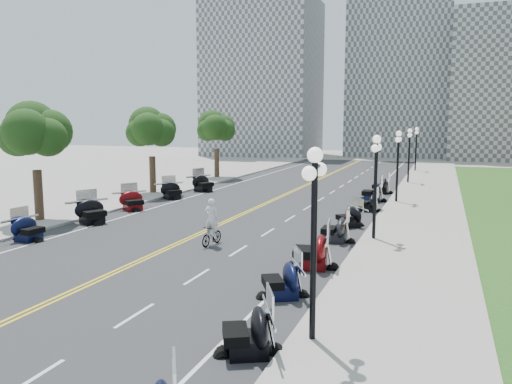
% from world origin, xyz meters
% --- Properties ---
extents(ground, '(160.00, 160.00, 0.00)m').
position_xyz_m(ground, '(0.00, 0.00, 0.00)').
color(ground, gray).
extents(road, '(16.00, 90.00, 0.01)m').
position_xyz_m(road, '(0.00, 10.00, 0.00)').
color(road, '#333335').
rests_on(road, ground).
extents(centerline_yellow_a, '(0.12, 90.00, 0.00)m').
position_xyz_m(centerline_yellow_a, '(-0.12, 10.00, 0.01)').
color(centerline_yellow_a, yellow).
rests_on(centerline_yellow_a, road).
extents(centerline_yellow_b, '(0.12, 90.00, 0.00)m').
position_xyz_m(centerline_yellow_b, '(0.12, 10.00, 0.01)').
color(centerline_yellow_b, yellow).
rests_on(centerline_yellow_b, road).
extents(edge_line_north, '(0.12, 90.00, 0.00)m').
position_xyz_m(edge_line_north, '(6.40, 10.00, 0.01)').
color(edge_line_north, white).
rests_on(edge_line_north, road).
extents(edge_line_south, '(0.12, 90.00, 0.00)m').
position_xyz_m(edge_line_south, '(-6.40, 10.00, 0.01)').
color(edge_line_south, white).
rests_on(edge_line_south, road).
extents(lane_dash_3, '(0.12, 2.00, 0.00)m').
position_xyz_m(lane_dash_3, '(3.20, -12.00, 0.01)').
color(lane_dash_3, white).
rests_on(lane_dash_3, road).
extents(lane_dash_4, '(0.12, 2.00, 0.00)m').
position_xyz_m(lane_dash_4, '(3.20, -8.00, 0.01)').
color(lane_dash_4, white).
rests_on(lane_dash_4, road).
extents(lane_dash_5, '(0.12, 2.00, 0.00)m').
position_xyz_m(lane_dash_5, '(3.20, -4.00, 0.01)').
color(lane_dash_5, white).
rests_on(lane_dash_5, road).
extents(lane_dash_6, '(0.12, 2.00, 0.00)m').
position_xyz_m(lane_dash_6, '(3.20, 0.00, 0.01)').
color(lane_dash_6, white).
rests_on(lane_dash_6, road).
extents(lane_dash_7, '(0.12, 2.00, 0.00)m').
position_xyz_m(lane_dash_7, '(3.20, 4.00, 0.01)').
color(lane_dash_7, white).
rests_on(lane_dash_7, road).
extents(lane_dash_8, '(0.12, 2.00, 0.00)m').
position_xyz_m(lane_dash_8, '(3.20, 8.00, 0.01)').
color(lane_dash_8, white).
rests_on(lane_dash_8, road).
extents(lane_dash_9, '(0.12, 2.00, 0.00)m').
position_xyz_m(lane_dash_9, '(3.20, 12.00, 0.01)').
color(lane_dash_9, white).
rests_on(lane_dash_9, road).
extents(lane_dash_10, '(0.12, 2.00, 0.00)m').
position_xyz_m(lane_dash_10, '(3.20, 16.00, 0.01)').
color(lane_dash_10, white).
rests_on(lane_dash_10, road).
extents(lane_dash_11, '(0.12, 2.00, 0.00)m').
position_xyz_m(lane_dash_11, '(3.20, 20.00, 0.01)').
color(lane_dash_11, white).
rests_on(lane_dash_11, road).
extents(lane_dash_12, '(0.12, 2.00, 0.00)m').
position_xyz_m(lane_dash_12, '(3.20, 24.00, 0.01)').
color(lane_dash_12, white).
rests_on(lane_dash_12, road).
extents(lane_dash_13, '(0.12, 2.00, 0.00)m').
position_xyz_m(lane_dash_13, '(3.20, 28.00, 0.01)').
color(lane_dash_13, white).
rests_on(lane_dash_13, road).
extents(lane_dash_14, '(0.12, 2.00, 0.00)m').
position_xyz_m(lane_dash_14, '(3.20, 32.00, 0.01)').
color(lane_dash_14, white).
rests_on(lane_dash_14, road).
extents(lane_dash_15, '(0.12, 2.00, 0.00)m').
position_xyz_m(lane_dash_15, '(3.20, 36.00, 0.01)').
color(lane_dash_15, white).
rests_on(lane_dash_15, road).
extents(lane_dash_16, '(0.12, 2.00, 0.00)m').
position_xyz_m(lane_dash_16, '(3.20, 40.00, 0.01)').
color(lane_dash_16, white).
rests_on(lane_dash_16, road).
extents(lane_dash_17, '(0.12, 2.00, 0.00)m').
position_xyz_m(lane_dash_17, '(3.20, 44.00, 0.01)').
color(lane_dash_17, white).
rests_on(lane_dash_17, road).
extents(lane_dash_18, '(0.12, 2.00, 0.00)m').
position_xyz_m(lane_dash_18, '(3.20, 48.00, 0.01)').
color(lane_dash_18, white).
rests_on(lane_dash_18, road).
extents(lane_dash_19, '(0.12, 2.00, 0.00)m').
position_xyz_m(lane_dash_19, '(3.20, 52.00, 0.01)').
color(lane_dash_19, white).
rests_on(lane_dash_19, road).
extents(sidewalk_north, '(5.00, 90.00, 0.15)m').
position_xyz_m(sidewalk_north, '(10.50, 10.00, 0.07)').
color(sidewalk_north, '#9E9991').
rests_on(sidewalk_north, ground).
extents(sidewalk_south, '(5.00, 90.00, 0.15)m').
position_xyz_m(sidewalk_south, '(-10.50, 10.00, 0.07)').
color(sidewalk_south, '#9E9991').
rests_on(sidewalk_south, ground).
extents(distant_block_a, '(18.00, 14.00, 26.00)m').
position_xyz_m(distant_block_a, '(-18.00, 62.00, 13.00)').
color(distant_block_a, gray).
rests_on(distant_block_a, ground).
extents(distant_block_b, '(16.00, 12.00, 30.00)m').
position_xyz_m(distant_block_b, '(4.00, 68.00, 15.00)').
color(distant_block_b, gray).
rests_on(distant_block_b, ground).
extents(street_lamp_1, '(0.50, 1.20, 4.90)m').
position_xyz_m(street_lamp_1, '(8.60, -8.00, 2.60)').
color(street_lamp_1, black).
rests_on(street_lamp_1, sidewalk_north).
extents(street_lamp_2, '(0.50, 1.20, 4.90)m').
position_xyz_m(street_lamp_2, '(8.60, 4.00, 2.60)').
color(street_lamp_2, black).
rests_on(street_lamp_2, sidewalk_north).
extents(street_lamp_3, '(0.50, 1.20, 4.90)m').
position_xyz_m(street_lamp_3, '(8.60, 16.00, 2.60)').
color(street_lamp_3, black).
rests_on(street_lamp_3, sidewalk_north).
extents(street_lamp_4, '(0.50, 1.20, 4.90)m').
position_xyz_m(street_lamp_4, '(8.60, 28.00, 2.60)').
color(street_lamp_4, black).
rests_on(street_lamp_4, sidewalk_north).
extents(street_lamp_5, '(0.50, 1.20, 4.90)m').
position_xyz_m(street_lamp_5, '(8.60, 40.00, 2.60)').
color(street_lamp_5, black).
rests_on(street_lamp_5, sidewalk_north).
extents(tree_2, '(4.80, 4.80, 9.20)m').
position_xyz_m(tree_2, '(-10.00, 2.00, 4.75)').
color(tree_2, '#235619').
rests_on(tree_2, sidewalk_south).
extents(tree_3, '(4.80, 4.80, 9.20)m').
position_xyz_m(tree_3, '(-10.00, 14.00, 4.75)').
color(tree_3, '#235619').
rests_on(tree_3, sidewalk_south).
extents(tree_4, '(4.80, 4.80, 9.20)m').
position_xyz_m(tree_4, '(-10.00, 26.00, 4.75)').
color(tree_4, '#235619').
rests_on(tree_4, sidewalk_south).
extents(motorcycle_n_3, '(2.58, 2.58, 1.34)m').
position_xyz_m(motorcycle_n_3, '(7.26, -9.13, 0.67)').
color(motorcycle_n_3, black).
rests_on(motorcycle_n_3, road).
extents(motorcycle_n_4, '(2.57, 2.57, 1.32)m').
position_xyz_m(motorcycle_n_4, '(6.81, -4.98, 0.66)').
color(motorcycle_n_4, black).
rests_on(motorcycle_n_4, road).
extents(motorcycle_n_5, '(2.55, 2.55, 1.56)m').
position_xyz_m(motorcycle_n_5, '(6.91, -1.41, 0.78)').
color(motorcycle_n_5, '#590A0C').
rests_on(motorcycle_n_5, road).
extents(motorcycle_n_6, '(2.05, 2.05, 1.38)m').
position_xyz_m(motorcycle_n_6, '(6.89, 3.22, 0.69)').
color(motorcycle_n_6, black).
rests_on(motorcycle_n_6, road).
extents(motorcycle_n_7, '(2.60, 2.60, 1.29)m').
position_xyz_m(motorcycle_n_7, '(6.91, 6.87, 0.65)').
color(motorcycle_n_7, black).
rests_on(motorcycle_n_7, road).
extents(motorcycle_n_8, '(1.88, 1.88, 1.27)m').
position_xyz_m(motorcycle_n_8, '(7.20, 12.15, 0.64)').
color(motorcycle_n_8, black).
rests_on(motorcycle_n_8, road).
extents(motorcycle_n_9, '(2.23, 2.23, 1.54)m').
position_xyz_m(motorcycle_n_9, '(6.88, 16.38, 0.77)').
color(motorcycle_n_9, black).
rests_on(motorcycle_n_9, road).
extents(motorcycle_n_10, '(2.06, 2.06, 1.42)m').
position_xyz_m(motorcycle_n_10, '(6.99, 20.73, 0.71)').
color(motorcycle_n_10, black).
rests_on(motorcycle_n_10, road).
extents(motorcycle_s_5, '(2.00, 2.00, 1.31)m').
position_xyz_m(motorcycle_s_5, '(-7.03, -1.81, 0.66)').
color(motorcycle_s_5, black).
rests_on(motorcycle_s_5, road).
extents(motorcycle_s_6, '(2.93, 2.93, 1.52)m').
position_xyz_m(motorcycle_s_6, '(-6.88, 2.69, 0.76)').
color(motorcycle_s_6, black).
rests_on(motorcycle_s_6, road).
extents(motorcycle_s_7, '(2.80, 2.80, 1.41)m').
position_xyz_m(motorcycle_s_7, '(-7.20, 7.10, 0.70)').
color(motorcycle_s_7, '#590A0C').
rests_on(motorcycle_s_7, road).
extents(motorcycle_s_8, '(2.77, 2.77, 1.39)m').
position_xyz_m(motorcycle_s_8, '(-7.26, 12.25, 0.70)').
color(motorcycle_s_8, black).
rests_on(motorcycle_s_8, road).
extents(motorcycle_s_9, '(2.90, 2.90, 1.54)m').
position_xyz_m(motorcycle_s_9, '(-6.88, 16.66, 0.77)').
color(motorcycle_s_9, black).
rests_on(motorcycle_s_9, road).
extents(bicycle, '(0.65, 1.64, 0.96)m').
position_xyz_m(bicycle, '(1.66, 0.48, 0.48)').
color(bicycle, '#A51414').
rests_on(bicycle, road).
extents(cyclist_rider, '(0.68, 0.45, 1.87)m').
position_xyz_m(cyclist_rider, '(1.66, 0.48, 1.90)').
color(cyclist_rider, white).
rests_on(cyclist_rider, bicycle).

